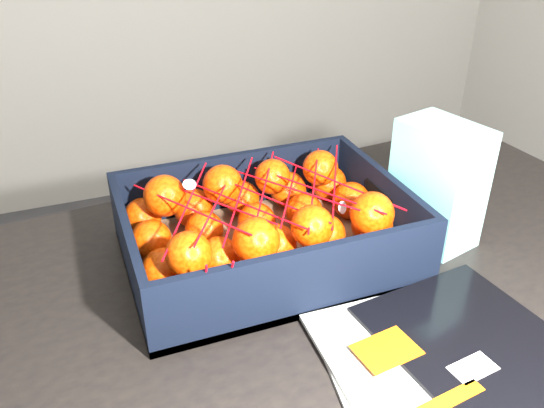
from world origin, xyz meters
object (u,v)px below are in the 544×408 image
object	(u,v)px
produce_crate	(265,238)
retail_carton	(437,184)
table	(340,339)
magazine_stack	(444,366)

from	to	relation	value
produce_crate	retail_carton	bearing A→B (deg)	-9.15
table	produce_crate	xyz separation A→B (m)	(-0.08, 0.12, 0.13)
table	magazine_stack	bearing A→B (deg)	-78.45
magazine_stack	produce_crate	bearing A→B (deg)	111.05
produce_crate	retail_carton	distance (m)	0.28
table	magazine_stack	world-z (taller)	magazine_stack
table	retail_carton	xyz separation A→B (m)	(0.19, 0.07, 0.20)
magazine_stack	produce_crate	xyz separation A→B (m)	(-0.12, 0.30, 0.02)
produce_crate	retail_carton	size ratio (longest dim) A/B	2.14
table	retail_carton	world-z (taller)	retail_carton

